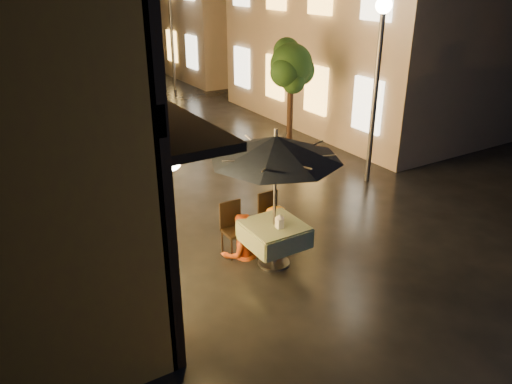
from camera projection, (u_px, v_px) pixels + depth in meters
ground at (321, 248)px, 9.27m from camera, size 90.00×90.00×0.00m
east_building_near at (383, 14)px, 16.53m from camera, size 7.30×9.30×6.80m
street_tree at (291, 68)px, 12.96m from camera, size 1.43×1.20×3.15m
streetlamp_near at (379, 59)px, 11.08m from camera, size 0.36×0.36×4.23m
streetlamp_far at (171, 19)px, 20.45m from camera, size 0.36×0.36×4.23m
cafe_table at (274, 234)px, 8.55m from camera, size 0.99×0.99×0.78m
patio_umbrella at (276, 148)px, 7.92m from camera, size 2.19×2.19×2.46m
cafe_chair_left at (233, 225)px, 8.95m from camera, size 0.42×0.42×0.97m
cafe_chair_right at (270, 215)px, 9.33m from camera, size 0.42×0.42×0.97m
table_lantern at (280, 220)px, 8.29m from camera, size 0.16×0.16×0.25m
person_orange at (241, 216)px, 8.75m from camera, size 0.81×0.65×1.57m
person_yellow at (277, 208)px, 9.11m from camera, size 1.01×0.64×1.49m
bicycle_0 at (123, 194)px, 10.55m from camera, size 1.56×0.71×0.79m
bicycle_1 at (124, 182)px, 10.97m from camera, size 1.61×0.56×0.95m
bicycle_2 at (107, 157)px, 12.49m from camera, size 1.84×1.03×0.91m
bicycle_3 at (105, 148)px, 12.99m from camera, size 1.69×0.57×1.00m
bicycle_4 at (87, 143)px, 13.44m from camera, size 1.87×1.29×0.93m
bicycle_5 at (85, 131)px, 14.54m from camera, size 1.53×0.62×0.89m
bicycle_6 at (72, 123)px, 15.10m from camera, size 2.00×1.05×1.00m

